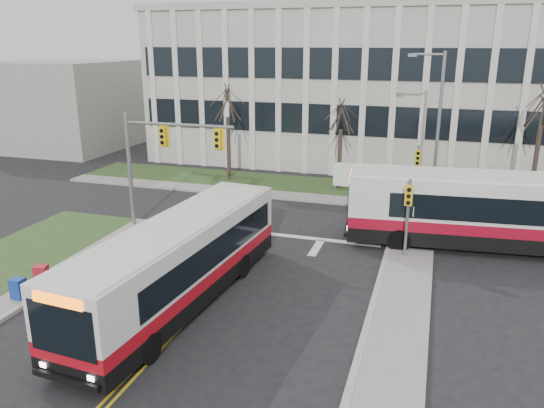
{
  "coord_description": "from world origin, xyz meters",
  "views": [
    {
      "loc": [
        8.17,
        -16.76,
        9.67
      ],
      "look_at": [
        0.66,
        7.15,
        2.0
      ],
      "focal_mm": 35.0,
      "sensor_mm": 36.0,
      "label": 1
    }
  ],
  "objects": [
    {
      "name": "newspaper_box_blue",
      "position": [
        -6.8,
        -1.91,
        0.47
      ],
      "size": [
        0.51,
        0.46,
        0.95
      ],
      "primitive_type": "cube",
      "rotation": [
        0.0,
        0.0,
        -0.02
      ],
      "color": "navy",
      "rests_on": "ground"
    },
    {
      "name": "sidewalk_cross",
      "position": [
        5.0,
        15.2,
        0.07
      ],
      "size": [
        44.0,
        1.6,
        0.14
      ],
      "primitive_type": "cube",
      "color": "#9E9B93",
      "rests_on": "ground"
    },
    {
      "name": "signal_pole_near",
      "position": [
        7.2,
        6.9,
        2.5
      ],
      "size": [
        0.34,
        0.39,
        3.8
      ],
      "color": "slate",
      "rests_on": "ground"
    },
    {
      "name": "streetlight",
      "position": [
        8.03,
        16.2,
        5.19
      ],
      "size": [
        2.15,
        0.25,
        9.2
      ],
      "color": "slate",
      "rests_on": "ground"
    },
    {
      "name": "ground",
      "position": [
        0.0,
        0.0,
        0.0
      ],
      "size": [
        120.0,
        120.0,
        0.0
      ],
      "primitive_type": "plane",
      "color": "black",
      "rests_on": "ground"
    },
    {
      "name": "bus_main",
      "position": [
        -0.74,
        -0.14,
        1.62
      ],
      "size": [
        3.59,
        12.29,
        3.23
      ],
      "primitive_type": null,
      "rotation": [
        0.0,
        0.0,
        -0.08
      ],
      "color": "silver",
      "rests_on": "ground"
    },
    {
      "name": "newspaper_box_red",
      "position": [
        -6.8,
        -0.61,
        0.47
      ],
      "size": [
        0.61,
        0.58,
        0.95
      ],
      "primitive_type": "cube",
      "rotation": [
        0.0,
        0.0,
        0.3
      ],
      "color": "#AB1623",
      "rests_on": "ground"
    },
    {
      "name": "bus_cross",
      "position": [
        10.97,
        9.5,
        1.79
      ],
      "size": [
        13.67,
        4.18,
        3.59
      ],
      "primitive_type": null,
      "rotation": [
        0.0,
        0.0,
        -1.48
      ],
      "color": "silver",
      "rests_on": "ground"
    },
    {
      "name": "office_building",
      "position": [
        5.0,
        30.0,
        6.0
      ],
      "size": [
        40.0,
        16.0,
        12.0
      ],
      "primitive_type": "cube",
      "color": "beige",
      "rests_on": "ground"
    },
    {
      "name": "tree_right",
      "position": [
        14.0,
        18.0,
        5.91
      ],
      "size": [
        1.8,
        1.8,
        8.25
      ],
      "color": "#42352B",
      "rests_on": "ground"
    },
    {
      "name": "building_lawn",
      "position": [
        5.0,
        18.0,
        0.06
      ],
      "size": [
        44.0,
        5.0,
        0.12
      ],
      "primitive_type": "cube",
      "color": "#2A481F",
      "rests_on": "ground"
    },
    {
      "name": "mast_arm_signal",
      "position": [
        -5.62,
        7.16,
        4.26
      ],
      "size": [
        6.11,
        0.38,
        6.2
      ],
      "color": "slate",
      "rests_on": "ground"
    },
    {
      "name": "directory_sign",
      "position": [
        2.5,
        17.5,
        1.17
      ],
      "size": [
        1.5,
        0.12,
        2.0
      ],
      "color": "slate",
      "rests_on": "ground"
    },
    {
      "name": "building_annex",
      "position": [
        -26.0,
        26.0,
        4.0
      ],
      "size": [
        12.0,
        12.0,
        8.0
      ],
      "primitive_type": "cube",
      "color": "#9E9B93",
      "rests_on": "ground"
    },
    {
      "name": "tree_left",
      "position": [
        -6.0,
        18.0,
        5.51
      ],
      "size": [
        1.8,
        1.8,
        7.7
      ],
      "color": "#42352B",
      "rests_on": "ground"
    },
    {
      "name": "signal_pole_far",
      "position": [
        7.2,
        15.4,
        2.5
      ],
      "size": [
        0.34,
        0.39,
        3.8
      ],
      "color": "slate",
      "rests_on": "ground"
    },
    {
      "name": "tree_mid",
      "position": [
        2.0,
        18.2,
        4.88
      ],
      "size": [
        1.8,
        1.8,
        6.82
      ],
      "color": "#42352B",
      "rests_on": "ground"
    }
  ]
}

